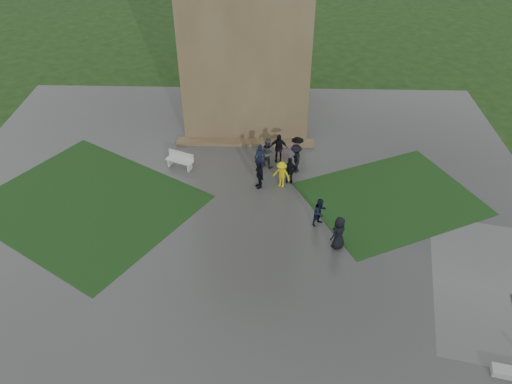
{
  "coord_description": "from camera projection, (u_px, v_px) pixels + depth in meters",
  "views": [
    {
      "loc": [
        1.53,
        -17.37,
        17.26
      ],
      "look_at": [
        0.9,
        3.81,
        1.2
      ],
      "focal_mm": 35.0,
      "sensor_mm": 36.0,
      "label": 1
    }
  ],
  "objects": [
    {
      "name": "ground",
      "position": [
        235.0,
        258.0,
        24.3
      ],
      "size": [
        120.0,
        120.0,
        0.0
      ],
      "primitive_type": "plane",
      "color": "black"
    },
    {
      "name": "plaza",
      "position": [
        238.0,
        231.0,
        25.88
      ],
      "size": [
        34.0,
        34.0,
        0.02
      ],
      "primitive_type": "cube",
      "color": "#353533",
      "rests_on": "ground"
    },
    {
      "name": "lawn_inset_left",
      "position": [
        87.0,
        204.0,
        27.67
      ],
      "size": [
        14.1,
        13.46,
        0.01
      ],
      "primitive_type": "cube",
      "rotation": [
        0.0,
        0.0,
        -0.56
      ],
      "color": "black",
      "rests_on": "plaza"
    },
    {
      "name": "lawn_inset_right",
      "position": [
        391.0,
        198.0,
        28.06
      ],
      "size": [
        11.12,
        10.15,
        0.01
      ],
      "primitive_type": "cube",
      "rotation": [
        0.0,
        0.0,
        0.44
      ],
      "color": "black",
      "rests_on": "plaza"
    },
    {
      "name": "tower_plinth",
      "position": [
        245.0,
        142.0,
        32.66
      ],
      "size": [
        9.0,
        0.8,
        0.22
      ],
      "primitive_type": "cube",
      "color": "brown",
      "rests_on": "plaza"
    },
    {
      "name": "bench",
      "position": [
        180.0,
        160.0,
        30.27
      ],
      "size": [
        1.79,
        1.15,
        0.99
      ],
      "rotation": [
        0.0,
        0.0,
        -0.39
      ],
      "color": "#BBBBB6",
      "rests_on": "plaza"
    },
    {
      "name": "visitor_cluster",
      "position": [
        282.0,
        159.0,
        29.2
      ],
      "size": [
        2.99,
        3.68,
        2.64
      ],
      "color": "black",
      "rests_on": "plaza"
    },
    {
      "name": "pedestrian_mid",
      "position": [
        320.0,
        212.0,
        25.85
      ],
      "size": [
        0.88,
        0.85,
        1.61
      ],
      "primitive_type": "imported",
      "rotation": [
        0.0,
        0.0,
        0.72
      ],
      "color": "black",
      "rests_on": "plaza"
    },
    {
      "name": "pedestrian_near",
      "position": [
        339.0,
        233.0,
        24.39
      ],
      "size": [
        1.07,
        1.05,
        1.83
      ],
      "primitive_type": "imported",
      "rotation": [
        0.0,
        0.0,
        3.87
      ],
      "color": "black",
      "rests_on": "plaza"
    }
  ]
}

